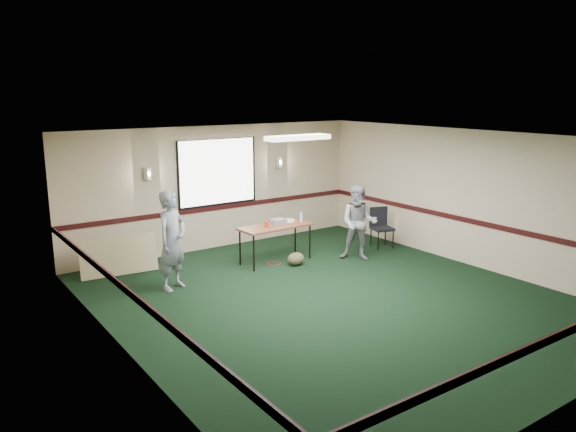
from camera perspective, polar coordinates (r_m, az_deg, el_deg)
ground at (r=9.57m, az=4.53°, el=-8.44°), size 8.00×8.00×0.00m
room_shell at (r=10.80m, az=-2.52°, el=2.75°), size 8.00×8.02×8.00m
folding_table at (r=11.36m, az=-1.28°, el=-1.24°), size 1.56×0.68×0.77m
projector at (r=11.48m, az=-1.07°, el=-0.55°), size 0.31×0.26×0.10m
game_console at (r=11.65m, az=0.06°, el=-0.48°), size 0.22×0.18×0.05m
red_cup at (r=11.21m, az=-2.19°, el=-0.82°), size 0.08×0.08×0.12m
water_bottle at (r=11.65m, az=1.34°, el=-0.13°), size 0.06×0.06×0.19m
duffel_bag at (r=11.29m, az=0.80°, el=-4.38°), size 0.41×0.34×0.26m
cable_coil at (r=11.41m, az=-1.49°, el=-4.83°), size 0.33×0.33×0.01m
folded_table at (r=11.14m, az=-16.81°, el=-3.89°), size 1.45×0.36×0.74m
conference_chair at (r=12.71m, az=9.38°, el=-0.79°), size 0.54×0.56×0.88m
person_left at (r=9.98m, az=-11.68°, el=-2.47°), size 0.76×0.67×1.76m
person_right at (r=11.59m, az=7.20°, el=-0.69°), size 0.95×0.96×1.56m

